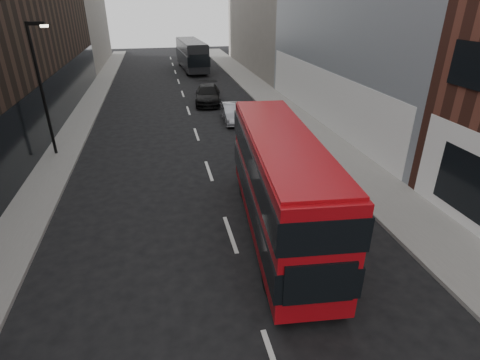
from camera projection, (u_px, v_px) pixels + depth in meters
sidewalk_right at (281, 108)px, 30.73m from camera, size 3.00×80.00×0.15m
sidewalk_left at (82, 119)px, 27.78m from camera, size 2.00×80.00×0.15m
building_left_mid at (27, 15)px, 28.48m from camera, size 5.00×24.00×14.00m
building_left_far at (77, 13)px, 48.03m from camera, size 5.00×20.00×13.00m
street_lamp at (42, 82)px, 19.79m from camera, size 1.06×0.22×7.00m
red_bus at (280, 181)px, 13.59m from camera, size 3.27×10.00×3.98m
grey_bus at (192, 54)px, 46.43m from camera, size 3.18×11.06×3.53m
car_a at (277, 149)px, 20.64m from camera, size 2.10×4.20×1.37m
car_b at (233, 113)px, 27.28m from camera, size 1.52×4.01×1.31m
car_c at (208, 94)px, 32.06m from camera, size 2.76×5.40×1.50m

